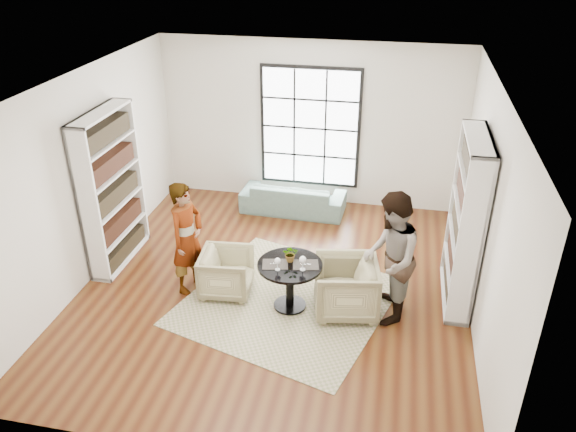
% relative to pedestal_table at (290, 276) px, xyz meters
% --- Properties ---
extents(ground, '(6.00, 6.00, 0.00)m').
position_rel_pedestal_table_xyz_m(ground, '(-0.31, 0.42, -0.51)').
color(ground, '#593415').
extents(room_shell, '(6.00, 6.01, 6.00)m').
position_rel_pedestal_table_xyz_m(room_shell, '(-0.31, 0.96, 0.75)').
color(room_shell, silver).
rests_on(room_shell, ground).
extents(rug, '(3.27, 3.27, 0.01)m').
position_rel_pedestal_table_xyz_m(rug, '(-0.06, 0.11, -0.50)').
color(rug, tan).
rests_on(rug, ground).
extents(pedestal_table, '(0.88, 0.88, 0.70)m').
position_rel_pedestal_table_xyz_m(pedestal_table, '(0.00, 0.00, 0.00)').
color(pedestal_table, black).
rests_on(pedestal_table, ground).
extents(sofa, '(1.90, 0.80, 0.55)m').
position_rel_pedestal_table_xyz_m(sofa, '(-0.52, 2.87, -0.24)').
color(sofa, '#759C99').
rests_on(sofa, ground).
extents(armchair_left, '(0.78, 0.76, 0.66)m').
position_rel_pedestal_table_xyz_m(armchair_left, '(-0.95, 0.17, -0.18)').
color(armchair_left, tan).
rests_on(armchair_left, ground).
extents(armchair_right, '(0.98, 0.96, 0.77)m').
position_rel_pedestal_table_xyz_m(armchair_right, '(0.76, 0.07, -0.13)').
color(armchair_right, tan).
rests_on(armchair_right, ground).
extents(person_left, '(0.56, 0.70, 1.67)m').
position_rel_pedestal_table_xyz_m(person_left, '(-1.50, 0.17, 0.32)').
color(person_left, gray).
rests_on(person_left, ground).
extents(person_right, '(0.73, 0.91, 1.82)m').
position_rel_pedestal_table_xyz_m(person_right, '(1.31, 0.07, 0.40)').
color(person_right, gray).
rests_on(person_right, ground).
extents(placemat_left, '(0.39, 0.32, 0.01)m').
position_rel_pedestal_table_xyz_m(placemat_left, '(-0.19, -0.05, 0.20)').
color(placemat_left, '#282623').
rests_on(placemat_left, pedestal_table).
extents(placemat_right, '(0.39, 0.32, 0.01)m').
position_rel_pedestal_table_xyz_m(placemat_right, '(0.21, 0.02, 0.20)').
color(placemat_right, '#282623').
rests_on(placemat_right, pedestal_table).
extents(cutlery_left, '(0.18, 0.24, 0.01)m').
position_rel_pedestal_table_xyz_m(cutlery_left, '(-0.19, -0.05, 0.20)').
color(cutlery_left, silver).
rests_on(cutlery_left, placemat_left).
extents(cutlery_right, '(0.18, 0.24, 0.01)m').
position_rel_pedestal_table_xyz_m(cutlery_right, '(0.21, 0.02, 0.20)').
color(cutlery_right, silver).
rests_on(cutlery_right, placemat_right).
extents(wine_glass_left, '(0.08, 0.08, 0.18)m').
position_rel_pedestal_table_xyz_m(wine_glass_left, '(-0.13, -0.17, 0.32)').
color(wine_glass_left, silver).
rests_on(wine_glass_left, pedestal_table).
extents(wine_glass_right, '(0.09, 0.09, 0.20)m').
position_rel_pedestal_table_xyz_m(wine_glass_right, '(0.19, -0.10, 0.34)').
color(wine_glass_right, silver).
rests_on(wine_glass_right, pedestal_table).
extents(flower_centerpiece, '(0.23, 0.20, 0.23)m').
position_rel_pedestal_table_xyz_m(flower_centerpiece, '(-0.01, 0.08, 0.31)').
color(flower_centerpiece, gray).
rests_on(flower_centerpiece, pedestal_table).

